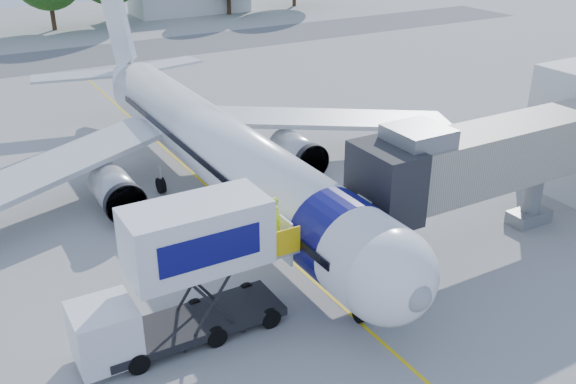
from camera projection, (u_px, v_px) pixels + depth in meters
ground at (250, 225)px, 32.91m from camera, size 160.00×160.00×0.00m
guidance_line at (250, 224)px, 32.91m from camera, size 0.15×70.00×0.01m
taxiway_strip at (65, 59)px, 65.85m from camera, size 120.00×10.00×0.01m
aircraft at (215, 146)px, 34.90m from camera, size 34.17×37.73×11.35m
jet_bridge at (474, 162)px, 29.21m from camera, size 13.90×3.20×6.60m
catering_hiloader at (183, 276)px, 23.41m from camera, size 8.50×2.44×5.50m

